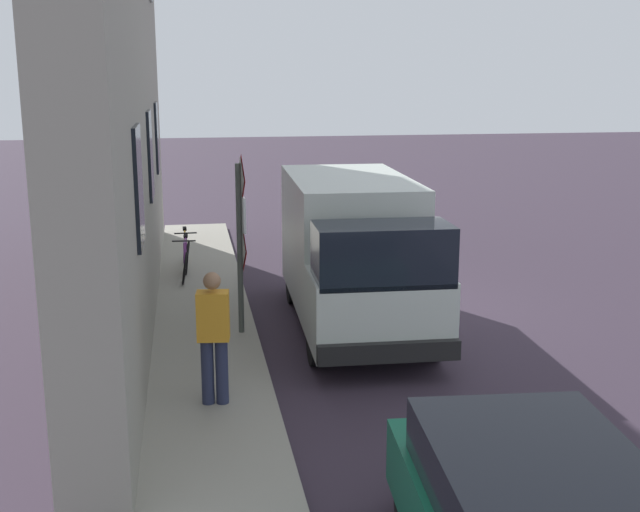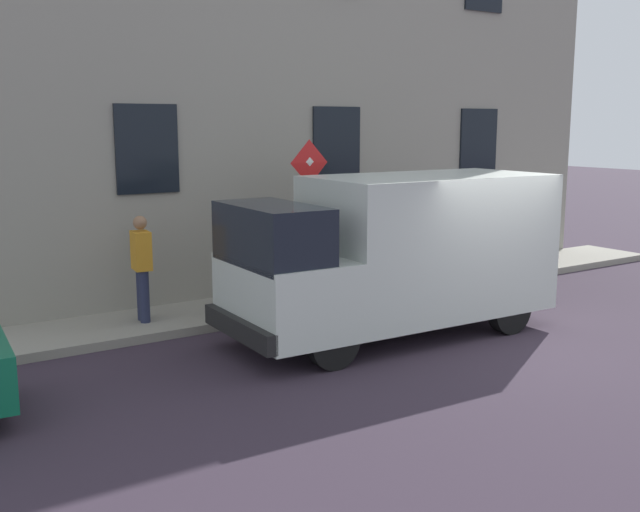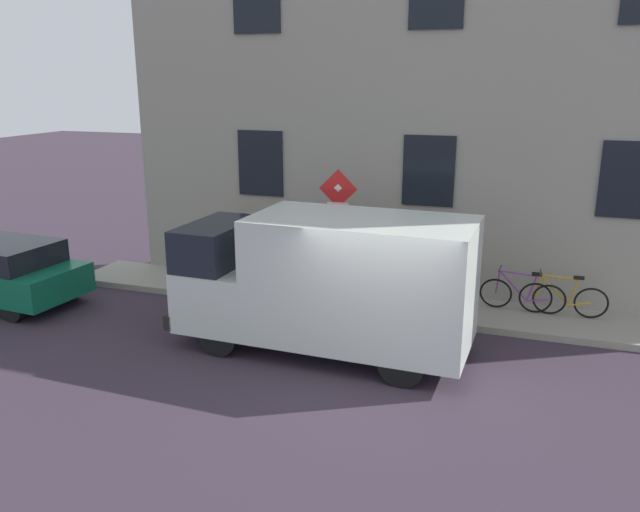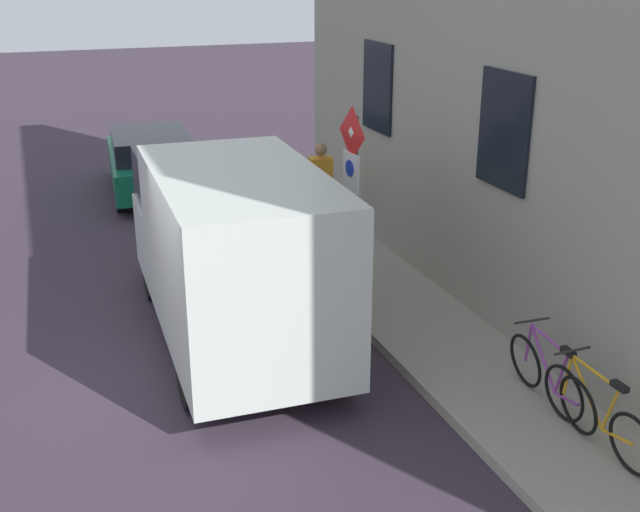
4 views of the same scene
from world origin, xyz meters
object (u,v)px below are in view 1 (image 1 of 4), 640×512
at_px(bicycle_orange, 186,252).
at_px(pedestrian, 214,333).
at_px(bicycle_purple, 186,260).
at_px(delivery_van, 354,250).
at_px(sign_post_stacked, 242,226).

bearing_deg(bicycle_orange, pedestrian, 1.17).
distance_m(bicycle_orange, bicycle_purple, 0.79).
distance_m(bicycle_orange, pedestrian, 7.30).
relative_size(delivery_van, bicycle_purple, 3.14).
height_order(sign_post_stacked, bicycle_orange, sign_post_stacked).
bearing_deg(bicycle_orange, delivery_van, 33.49).
bearing_deg(delivery_van, sign_post_stacked, -75.56).
distance_m(delivery_van, bicycle_orange, 4.99).
bearing_deg(pedestrian, bicycle_orange, 8.91).
relative_size(bicycle_orange, pedestrian, 1.00).
bearing_deg(sign_post_stacked, pedestrian, 78.32).
xyz_separation_m(bicycle_orange, pedestrian, (-0.33, 7.27, 0.56)).
bearing_deg(bicycle_orange, bicycle_purple, -1.44).
height_order(bicycle_orange, bicycle_purple, same).
bearing_deg(bicycle_purple, delivery_van, 43.77).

